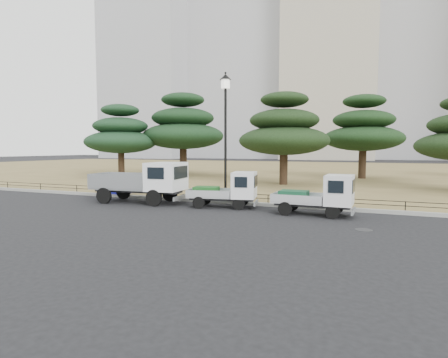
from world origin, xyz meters
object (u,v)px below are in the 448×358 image
at_px(truck_kei_front, 228,190).
at_px(truck_kei_rear, 319,195).
at_px(truck_large, 144,180).
at_px(tarp_pile, 117,188).
at_px(street_lamp, 225,116).

xyz_separation_m(truck_kei_front, truck_kei_rear, (4.27, -0.46, 0.01)).
xyz_separation_m(truck_large, truck_kei_front, (4.52, 0.26, -0.32)).
height_order(truck_kei_front, tarp_pile, truck_kei_front).
height_order(truck_large, truck_kei_rear, truck_large).
relative_size(truck_large, truck_kei_rear, 1.50).
distance_m(truck_large, tarp_pile, 3.56).
bearing_deg(tarp_pile, truck_kei_front, -11.04).
height_order(truck_kei_rear, street_lamp, street_lamp).
bearing_deg(truck_large, tarp_pile, 145.15).
distance_m(truck_kei_front, street_lamp, 3.89).
bearing_deg(truck_kei_front, truck_large, 172.05).
xyz_separation_m(truck_large, street_lamp, (3.85, 1.61, 3.27)).
bearing_deg(truck_kei_rear, truck_large, 179.62).
bearing_deg(tarp_pile, truck_large, -29.66).
height_order(truck_kei_front, street_lamp, street_lamp).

